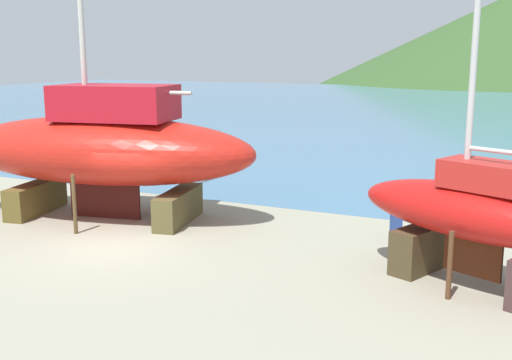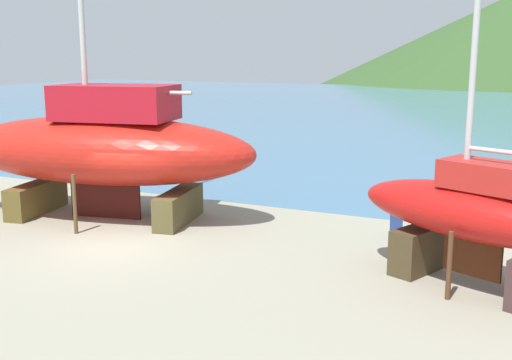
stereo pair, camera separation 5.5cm
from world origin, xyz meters
name	(u,v)px [view 1 (the left image)]	position (x,y,z in m)	size (l,w,h in m)	color
ground_plane	(14,289)	(0.00, -3.67, 0.00)	(39.40, 39.40, 0.00)	gray
sea_water	(425,109)	(0.00, 50.12, 0.00)	(152.56, 87.89, 0.01)	teal
sailboat_mid_port	(476,215)	(9.73, 0.91, 1.78)	(6.24, 3.97, 10.24)	#443720
sailboat_large_starboard	(104,147)	(-2.11, 2.46, 2.40)	(10.93, 5.47, 17.79)	brown
worker	(397,210)	(7.23, 4.16, 0.87)	(0.50, 0.40, 1.69)	#2A448A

